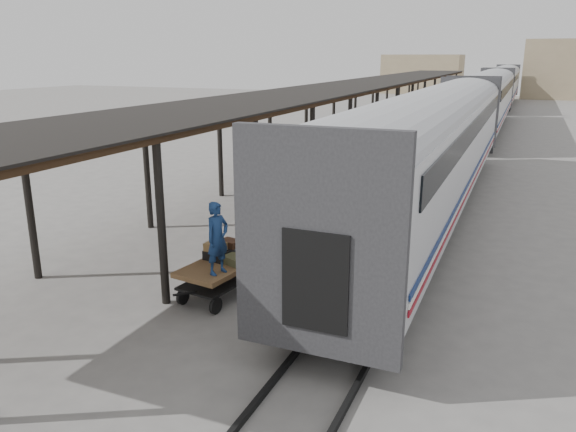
# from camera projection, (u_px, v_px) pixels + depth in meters

# --- Properties ---
(ground) EXTENTS (160.00, 160.00, 0.00)m
(ground) POSITION_uv_depth(u_px,v_px,m) (253.00, 282.00, 14.84)
(ground) COLOR slate
(ground) RESTS_ON ground
(train) EXTENTS (3.45, 76.01, 4.01)m
(train) POSITION_uv_depth(u_px,v_px,m) (486.00, 98.00, 42.85)
(train) COLOR silver
(train) RESTS_ON ground
(canopy) EXTENTS (4.90, 64.30, 4.15)m
(canopy) POSITION_uv_depth(u_px,v_px,m) (369.00, 84.00, 36.28)
(canopy) COLOR #422B19
(canopy) RESTS_ON ground
(rails) EXTENTS (1.54, 150.00, 0.12)m
(rails) POSITION_uv_depth(u_px,v_px,m) (483.00, 132.00, 43.75)
(rails) COLOR black
(rails) RESTS_ON ground
(building_left) EXTENTS (12.00, 8.00, 6.00)m
(building_left) POSITION_uv_depth(u_px,v_px,m) (423.00, 74.00, 90.41)
(building_left) COLOR tan
(building_left) RESTS_ON ground
(baggage_cart) EXTENTS (1.59, 2.56, 0.86)m
(baggage_cart) POSITION_uv_depth(u_px,v_px,m) (223.00, 271.00, 13.84)
(baggage_cart) COLOR brown
(baggage_cart) RESTS_ON ground
(suitcase_stack) EXTENTS (1.28, 1.14, 0.44)m
(suitcase_stack) POSITION_uv_depth(u_px,v_px,m) (229.00, 252.00, 14.07)
(suitcase_stack) COLOR #353537
(suitcase_stack) RESTS_ON baggage_cart
(luggage_tug) EXTENTS (1.48, 1.79, 1.37)m
(luggage_tug) POSITION_uv_depth(u_px,v_px,m) (366.00, 148.00, 32.53)
(luggage_tug) COLOR maroon
(luggage_tug) RESTS_ON ground
(porter) EXTENTS (0.58, 0.72, 1.72)m
(porter) POSITION_uv_depth(u_px,v_px,m) (217.00, 238.00, 12.88)
(porter) COLOR navy
(porter) RESTS_ON baggage_cart
(pedestrian) EXTENTS (1.21, 0.73, 1.92)m
(pedestrian) POSITION_uv_depth(u_px,v_px,m) (308.00, 155.00, 28.12)
(pedestrian) COLOR black
(pedestrian) RESTS_ON ground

